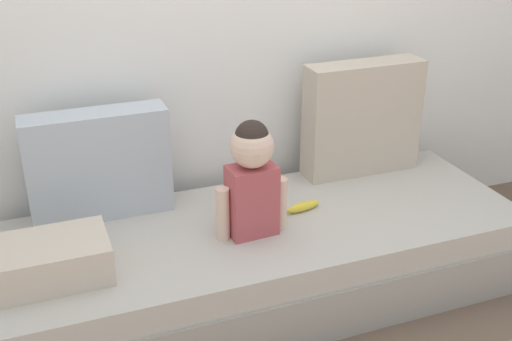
% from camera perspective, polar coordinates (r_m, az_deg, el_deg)
% --- Properties ---
extents(ground_plane, '(12.00, 12.00, 0.00)m').
position_cam_1_polar(ground_plane, '(2.92, 0.79, -10.74)').
color(ground_plane, brown).
extents(back_wall, '(5.51, 0.10, 2.39)m').
position_cam_1_polar(back_wall, '(2.93, -3.20, 15.01)').
color(back_wall, white).
rests_on(back_wall, ground).
extents(couch, '(2.31, 0.85, 0.36)m').
position_cam_1_polar(couch, '(2.82, 0.81, -7.84)').
color(couch, '#9C978F').
rests_on(couch, ground).
extents(throw_pillow_left, '(0.60, 0.16, 0.47)m').
position_cam_1_polar(throw_pillow_left, '(2.77, -14.01, 0.51)').
color(throw_pillow_left, '#B2BCC6').
rests_on(throw_pillow_left, couch).
extents(throw_pillow_right, '(0.58, 0.16, 0.55)m').
position_cam_1_polar(throw_pillow_right, '(3.13, 9.55, 4.67)').
color(throw_pillow_right, '#C1B29E').
rests_on(throw_pillow_right, couch).
extents(toddler, '(0.31, 0.17, 0.50)m').
position_cam_1_polar(toddler, '(2.52, -0.37, -0.40)').
color(toddler, '#B24C51').
rests_on(toddler, couch).
extents(banana, '(0.18, 0.07, 0.04)m').
position_cam_1_polar(banana, '(2.81, 4.29, -3.25)').
color(banana, yellow).
rests_on(banana, couch).
extents(folded_blanket, '(0.40, 0.28, 0.15)m').
position_cam_1_polar(folded_blanket, '(2.45, -17.78, -7.66)').
color(folded_blanket, beige).
rests_on(folded_blanket, couch).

